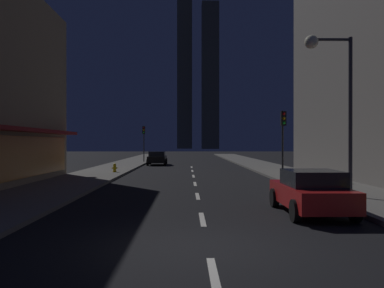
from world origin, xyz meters
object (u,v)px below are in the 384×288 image
(car_parked_far, at_px, (157,158))
(fire_hydrant_far_left, at_px, (115,168))
(street_lamp_right, at_px, (330,76))
(car_parked_near, at_px, (311,192))
(traffic_light_far_left, at_px, (144,136))
(traffic_light_near_right, at_px, (283,129))

(car_parked_far, relative_size, fire_hydrant_far_left, 6.48)
(car_parked_far, distance_m, street_lamp_right, 27.76)
(car_parked_near, distance_m, street_lamp_right, 5.61)
(traffic_light_far_left, xyz_separation_m, street_lamp_right, (10.88, -30.34, 1.87))
(car_parked_near, xyz_separation_m, fire_hydrant_far_left, (-9.50, 16.88, -0.29))
(car_parked_near, height_order, traffic_light_far_left, traffic_light_far_left)
(traffic_light_near_right, bearing_deg, car_parked_far, 117.41)
(car_parked_far, height_order, traffic_light_far_left, traffic_light_far_left)
(street_lamp_right, bearing_deg, car_parked_far, 109.12)
(traffic_light_near_right, bearing_deg, street_lamp_right, -90.82)
(fire_hydrant_far_left, bearing_deg, car_parked_near, -60.63)
(fire_hydrant_far_left, bearing_deg, street_lamp_right, -50.70)
(car_parked_near, relative_size, car_parked_far, 1.00)
(traffic_light_near_right, height_order, street_lamp_right, street_lamp_right)
(fire_hydrant_far_left, xyz_separation_m, traffic_light_near_right, (11.40, -5.42, 2.74))
(car_parked_near, relative_size, traffic_light_near_right, 1.01)
(street_lamp_right, bearing_deg, traffic_light_near_right, 89.18)
(traffic_light_far_left, height_order, street_lamp_right, street_lamp_right)
(car_parked_near, height_order, traffic_light_near_right, traffic_light_near_right)
(traffic_light_far_left, bearing_deg, car_parked_near, -74.78)
(traffic_light_far_left, distance_m, street_lamp_right, 32.29)
(car_parked_near, bearing_deg, traffic_light_near_right, 80.59)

